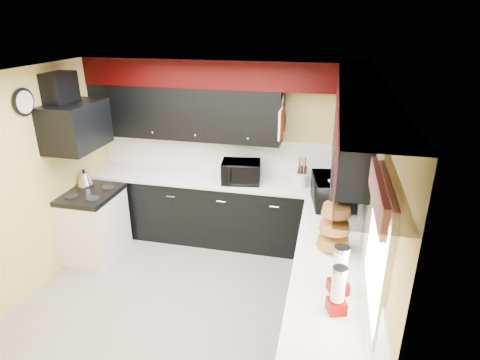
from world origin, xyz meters
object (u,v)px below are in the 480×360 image
at_px(knife_block, 302,176).
at_px(microwave, 331,191).
at_px(utensil_crock, 301,180).
at_px(toaster_oven, 241,172).
at_px(kettle, 85,179).

bearing_deg(knife_block, microwave, -52.28).
xyz_separation_m(microwave, utensil_crock, (-0.38, 0.45, -0.08)).
distance_m(toaster_oven, knife_block, 0.80).
bearing_deg(utensil_crock, microwave, -49.57).
distance_m(microwave, utensil_crock, 0.59).
bearing_deg(microwave, knife_block, 25.37).
height_order(utensil_crock, kettle, utensil_crock).
height_order(utensil_crock, knife_block, knife_block).
bearing_deg(microwave, utensil_crock, 30.87).
height_order(microwave, knife_block, microwave).
bearing_deg(utensil_crock, kettle, -169.06).
bearing_deg(toaster_oven, kettle, -173.58).
bearing_deg(toaster_oven, microwave, -27.86).
height_order(toaster_oven, utensil_crock, toaster_oven).
height_order(microwave, utensil_crock, microwave).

